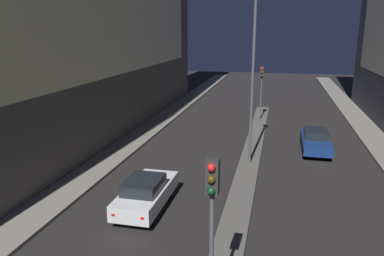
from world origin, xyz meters
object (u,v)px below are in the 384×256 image
Objects in this scene: car_left_lane at (146,193)px; car_right_lane at (316,141)px; traffic_light_mid at (262,81)px; traffic_light_near at (212,206)px; street_lamp at (253,58)px.

car_left_lane is 12.98m from car_right_lane.
car_right_lane is at bearing 52.13° from car_left_lane.
car_left_lane is at bearing -102.60° from traffic_light_mid.
car_left_lane is (-3.98, 5.99, -2.73)m from traffic_light_near.
street_lamp is (0.00, 12.66, 2.70)m from traffic_light_near.
car_right_lane is at bearing 76.22° from traffic_light_near.
car_right_lane is at bearing -62.24° from traffic_light_mid.
traffic_light_mid is 8.99m from car_right_lane.
traffic_light_mid is at bearing 90.00° from street_lamp.
street_lamp is 2.22× the size of car_right_lane.
traffic_light_mid is 0.47× the size of street_lamp.
car_right_lane is (3.98, -7.57, -2.78)m from traffic_light_mid.
traffic_light_near and traffic_light_mid have the same top height.
car_left_lane is at bearing -120.87° from street_lamp.
street_lamp is 9.47m from car_left_lane.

